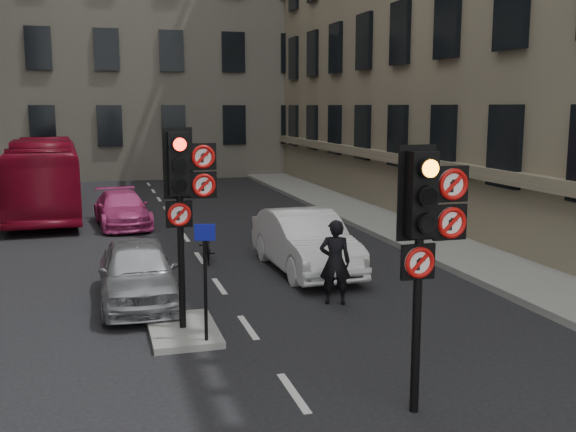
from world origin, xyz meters
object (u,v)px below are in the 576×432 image
signal_far (184,185)px  car_white (305,241)px  info_sign (205,266)px  bus_red (44,177)px  motorcyclist (335,262)px  motorcycle (207,244)px  car_silver (138,272)px  car_pink (122,209)px  signal_near (426,222)px

signal_far → car_white: (3.43, 3.88, -1.96)m
info_sign → car_white: bearing=69.6°
bus_red → motorcyclist: 15.53m
bus_red → motorcycle: bus_red is taller
car_white → info_sign: bearing=-126.2°
signal_far → info_sign: signal_far is taller
motorcycle → motorcyclist: motorcyclist is taller
car_silver → car_white: (4.17, 1.69, 0.08)m
car_pink → motorcycle: size_ratio=2.63×
car_white → motorcycle: car_white is taller
car_white → car_silver: bearing=-159.7°
car_silver → car_white: car_white is taller
signal_far → car_silver: size_ratio=0.92×
car_pink → motorcycle: car_pink is taller
bus_red → motorcyclist: bearing=-67.5°
bus_red → motorcycle: bearing=-66.4°
car_silver → info_sign: (0.95, -3.00, 0.76)m
signal_far → car_white: 5.53m
motorcyclist → info_sign: (-2.97, -1.82, 0.54)m
car_silver → car_white: size_ratio=0.86×
motorcyclist → info_sign: 3.52m
car_silver → motorcyclist: 4.10m
car_silver → info_sign: bearing=-72.2°
signal_near → car_silver: signal_near is taller
car_white → car_pink: size_ratio=1.12×
signal_far → car_silver: bearing=108.6°
car_silver → info_sign: size_ratio=1.93×
car_silver → car_pink: bearing=90.0°
signal_near → car_pink: (-3.29, 15.62, -1.99)m
car_pink → info_sign: (0.90, -12.43, 0.83)m
car_pink → info_sign: size_ratio=2.01×
signal_far → info_sign: (0.21, -0.81, -1.28)m
signal_near → info_sign: bearing=126.8°
motorcycle → info_sign: size_ratio=0.76×
car_white → bus_red: bearing=119.6°
car_silver → signal_near: bearing=-61.4°
bus_red → motorcyclist: size_ratio=5.74×
car_white → bus_red: bus_red is taller
motorcycle → car_silver: bearing=-114.2°
signal_far → info_sign: size_ratio=1.77×
signal_near → motorcyclist: 5.32m
signal_near → car_white: size_ratio=0.79×
car_silver → motorcyclist: (3.92, -1.18, 0.22)m
car_pink → car_white: bearing=-66.8°
car_white → motorcyclist: bearing=-96.8°
signal_near → car_silver: bearing=118.3°
car_silver → signal_far: bearing=-71.2°
motorcyclist → car_pink: bearing=-52.0°
signal_far → motorcycle: size_ratio=2.32×
signal_near → bus_red: (-5.99, 19.07, -1.17)m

